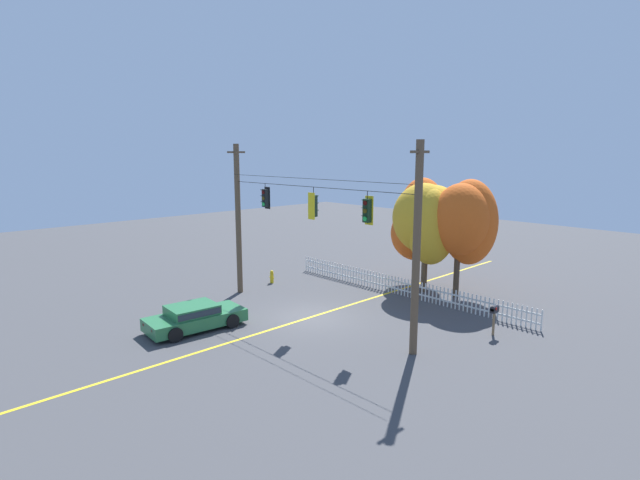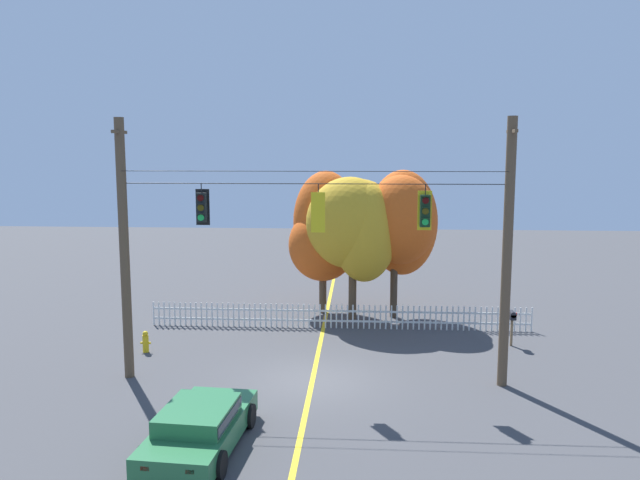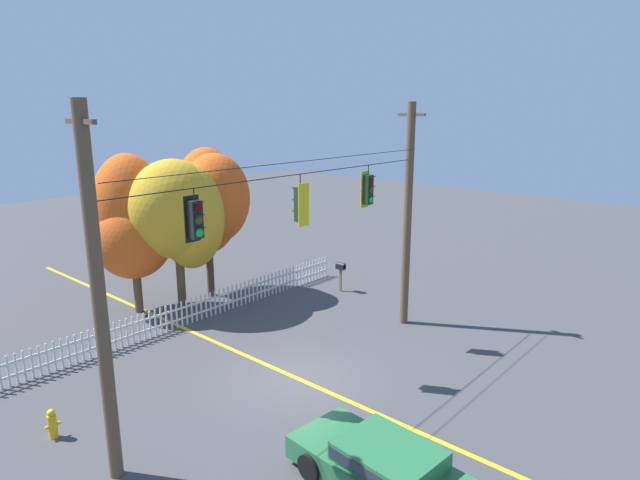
% 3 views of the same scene
% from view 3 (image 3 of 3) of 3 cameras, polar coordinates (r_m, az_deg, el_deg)
% --- Properties ---
extents(ground, '(80.00, 80.00, 0.00)m').
position_cam_3_polar(ground, '(17.25, -2.37, -14.35)').
color(ground, '#424244').
extents(lane_centerline_stripe, '(0.16, 36.00, 0.01)m').
position_cam_3_polar(lane_centerline_stripe, '(17.25, -2.37, -14.34)').
color(lane_centerline_stripe, gold).
rests_on(lane_centerline_stripe, ground).
extents(signal_support_span, '(12.24, 1.10, 8.32)m').
position_cam_3_polar(signal_support_span, '(15.70, -2.52, -0.63)').
color(signal_support_span, brown).
rests_on(signal_support_span, ground).
extents(traffic_signal_southbound_primary, '(0.43, 0.38, 1.31)m').
position_cam_3_polar(traffic_signal_southbound_primary, '(13.21, -12.99, 2.13)').
color(traffic_signal_southbound_primary, black).
extents(traffic_signal_eastbound_side, '(0.43, 0.38, 1.49)m').
position_cam_3_polar(traffic_signal_eastbound_side, '(15.58, -2.04, 3.78)').
color(traffic_signal_eastbound_side, black).
extents(traffic_signal_westbound_side, '(0.43, 0.38, 1.42)m').
position_cam_3_polar(traffic_signal_westbound_side, '(18.06, 5.04, 5.31)').
color(traffic_signal_westbound_side, black).
extents(white_picket_fence, '(15.68, 0.06, 1.00)m').
position_cam_3_polar(white_picket_fence, '(21.71, -13.10, -7.14)').
color(white_picket_fence, silver).
rests_on(white_picket_fence, ground).
extents(autumn_maple_near_fence, '(3.13, 3.22, 6.40)m').
position_cam_3_polar(autumn_maple_near_fence, '(22.73, -19.24, 1.64)').
color(autumn_maple_near_fence, brown).
rests_on(autumn_maple_near_fence, ground).
extents(autumn_maple_mid, '(3.92, 3.38, 6.19)m').
position_cam_3_polar(autumn_maple_mid, '(22.34, -14.55, 3.19)').
color(autumn_maple_mid, brown).
rests_on(autumn_maple_mid, ground).
extents(autumn_oak_far_east, '(3.21, 3.37, 6.47)m').
position_cam_3_polar(autumn_oak_far_east, '(23.87, -11.40, 4.14)').
color(autumn_oak_far_east, '#473828').
rests_on(autumn_oak_far_east, ground).
extents(parked_car, '(2.27, 4.48, 1.15)m').
position_cam_3_polar(parked_car, '(12.73, 6.84, -22.60)').
color(parked_car, '#286B3D').
rests_on(parked_car, ground).
extents(fire_hydrant, '(0.38, 0.22, 0.79)m').
position_cam_3_polar(fire_hydrant, '(15.90, -26.31, -16.93)').
color(fire_hydrant, gold).
rests_on(fire_hydrant, ground).
extents(roadside_mailbox, '(0.25, 0.44, 1.34)m').
position_cam_3_polar(roadside_mailbox, '(24.41, 2.19, -2.96)').
color(roadside_mailbox, brown).
rests_on(roadside_mailbox, ground).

